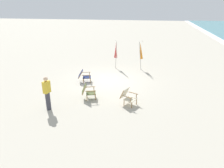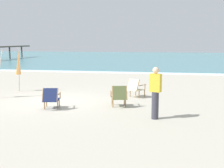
{
  "view_description": "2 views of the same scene",
  "coord_description": "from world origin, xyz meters",
  "px_view_note": "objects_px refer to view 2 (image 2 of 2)",
  "views": [
    {
      "loc": [
        12.8,
        2.13,
        4.92
      ],
      "look_at": [
        1.84,
        0.57,
        0.52
      ],
      "focal_mm": 35.0,
      "sensor_mm": 36.0,
      "label": 1
    },
    {
      "loc": [
        4.67,
        -11.7,
        2.43
      ],
      "look_at": [
        2.23,
        0.83,
        0.65
      ],
      "focal_mm": 50.0,
      "sensor_mm": 36.0,
      "label": 2
    }
  ],
  "objects_px": {
    "beach_chair_front_right": "(135,87)",
    "beach_chair_back_left": "(51,97)",
    "person_near_chairs": "(155,93)",
    "beach_chair_far_center": "(119,95)",
    "umbrella_furled_orange": "(19,63)"
  },
  "relations": [
    {
      "from": "person_near_chairs",
      "to": "beach_chair_far_center",
      "type": "bearing_deg",
      "value": 132.29
    },
    {
      "from": "beach_chair_front_right",
      "to": "beach_chair_far_center",
      "type": "height_order",
      "value": "same"
    },
    {
      "from": "beach_chair_far_center",
      "to": "beach_chair_front_right",
      "type": "bearing_deg",
      "value": 80.36
    },
    {
      "from": "beach_chair_far_center",
      "to": "person_near_chairs",
      "type": "xyz_separation_m",
      "value": [
        1.4,
        -1.54,
        0.41
      ]
    },
    {
      "from": "beach_chair_front_right",
      "to": "beach_chair_back_left",
      "type": "bearing_deg",
      "value": -132.62
    },
    {
      "from": "beach_chair_far_center",
      "to": "beach_chair_back_left",
      "type": "distance_m",
      "value": 2.47
    },
    {
      "from": "beach_chair_front_right",
      "to": "beach_chair_far_center",
      "type": "bearing_deg",
      "value": -99.64
    },
    {
      "from": "beach_chair_back_left",
      "to": "umbrella_furled_orange",
      "type": "relative_size",
      "value": 0.42
    },
    {
      "from": "umbrella_furled_orange",
      "to": "person_near_chairs",
      "type": "bearing_deg",
      "value": -31.49
    },
    {
      "from": "beach_chair_front_right",
      "to": "beach_chair_far_center",
      "type": "relative_size",
      "value": 1.07
    },
    {
      "from": "beach_chair_far_center",
      "to": "umbrella_furled_orange",
      "type": "bearing_deg",
      "value": 154.18
    },
    {
      "from": "beach_chair_front_right",
      "to": "umbrella_furled_orange",
      "type": "bearing_deg",
      "value": 175.16
    },
    {
      "from": "beach_chair_back_left",
      "to": "person_near_chairs",
      "type": "distance_m",
      "value": 3.82
    },
    {
      "from": "umbrella_furled_orange",
      "to": "person_near_chairs",
      "type": "relative_size",
      "value": 1.29
    },
    {
      "from": "umbrella_furled_orange",
      "to": "person_near_chairs",
      "type": "xyz_separation_m",
      "value": [
        6.71,
        -4.11,
        -0.54
      ]
    }
  ]
}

